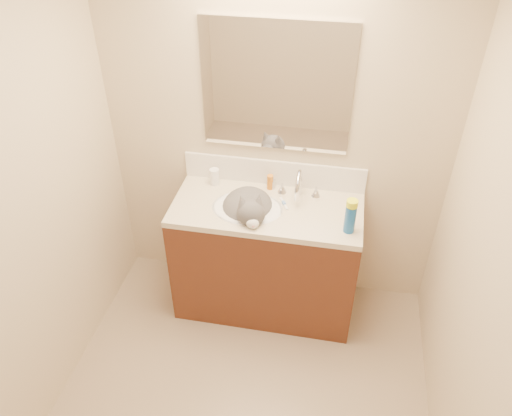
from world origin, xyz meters
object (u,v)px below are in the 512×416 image
at_px(basin, 247,216).
at_px(pill_bottle, 215,177).
at_px(vanity_cabinet, 266,260).
at_px(faucet, 299,187).
at_px(spray_can, 350,219).
at_px(cat, 248,210).
at_px(silver_jar, 271,184).
at_px(amber_bottle, 270,182).

bearing_deg(basin, pill_bottle, 140.27).
relative_size(vanity_cabinet, faucet, 4.29).
height_order(faucet, spray_can, faucet).
xyz_separation_m(cat, spray_can, (0.62, -0.11, 0.11)).
bearing_deg(spray_can, vanity_cabinet, 164.43).
height_order(basin, silver_jar, silver_jar).
xyz_separation_m(amber_bottle, spray_can, (0.53, -0.35, 0.04)).
xyz_separation_m(faucet, spray_can, (0.33, -0.28, 0.00)).
relative_size(basin, cat, 0.91).
height_order(basin, spray_can, spray_can).
distance_m(basin, pill_bottle, 0.37).
relative_size(cat, silver_jar, 8.59).
distance_m(faucet, pill_bottle, 0.57).
relative_size(vanity_cabinet, basin, 2.67).
xyz_separation_m(basin, amber_bottle, (0.10, 0.24, 0.12)).
relative_size(amber_bottle, spray_can, 0.57).
bearing_deg(silver_jar, amber_bottle, -119.02).
xyz_separation_m(vanity_cabinet, faucet, (0.18, 0.14, 0.54)).
xyz_separation_m(vanity_cabinet, basin, (-0.12, -0.03, 0.38)).
distance_m(cat, spray_can, 0.64).
xyz_separation_m(cat, silver_jar, (0.10, 0.25, 0.05)).
distance_m(vanity_cabinet, spray_can, 0.76).
bearing_deg(amber_bottle, faucet, -19.23).
relative_size(cat, amber_bottle, 4.87).
xyz_separation_m(vanity_cabinet, spray_can, (0.51, -0.14, 0.54)).
distance_m(cat, silver_jar, 0.27).
bearing_deg(faucet, silver_jar, 156.77).
relative_size(faucet, spray_can, 1.58).
bearing_deg(faucet, spray_can, -40.08).
xyz_separation_m(silver_jar, spray_can, (0.52, -0.36, 0.06)).
xyz_separation_m(silver_jar, amber_bottle, (-0.01, -0.01, 0.02)).
height_order(pill_bottle, spray_can, spray_can).
height_order(basin, faucet, faucet).
bearing_deg(vanity_cabinet, silver_jar, 92.10).
xyz_separation_m(vanity_cabinet, pill_bottle, (-0.39, 0.19, 0.51)).
height_order(basin, pill_bottle, pill_bottle).
bearing_deg(cat, pill_bottle, 122.09).
xyz_separation_m(pill_bottle, spray_can, (0.90, -0.33, 0.03)).
xyz_separation_m(cat, pill_bottle, (-0.27, 0.22, 0.07)).
xyz_separation_m(pill_bottle, silver_jar, (0.38, 0.03, -0.03)).
height_order(faucet, silver_jar, faucet).
xyz_separation_m(faucet, cat, (-0.29, -0.17, -0.10)).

